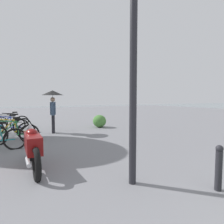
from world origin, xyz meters
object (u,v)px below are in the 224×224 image
at_px(motorcycle, 33,147).
at_px(bicycle_blue, 8,127).
at_px(bicycle_silver, 12,126).
at_px(bicycle_black, 11,122).
at_px(bicycle_white, 6,125).
at_px(bicycle_green, 14,134).
at_px(bollard_mid, 219,167).
at_px(bicycle_yellow, 12,132).
at_px(lamppost, 134,37).
at_px(pedestrian, 53,99).

distance_m(motorcycle, bicycle_blue, 4.90).
distance_m(bicycle_silver, bicycle_black, 1.53).
bearing_deg(bicycle_white, bicycle_green, -172.61).
bearing_deg(bicycle_green, motorcycle, -171.23).
distance_m(bicycle_green, bicycle_blue, 1.98).
bearing_deg(bicycle_silver, bicycle_white, 27.64).
bearing_deg(bicycle_blue, bicycle_black, -2.23).
distance_m(motorcycle, bicycle_silver, 5.35).
relative_size(motorcycle, bollard_mid, 2.61).
xyz_separation_m(bicycle_yellow, bicycle_black, (3.35, 0.08, 0.00)).
height_order(motorcycle, bollard_mid, motorcycle).
bearing_deg(lamppost, bicycle_blue, 19.60).
relative_size(bicycle_white, bollard_mid, 2.12).
xyz_separation_m(bicycle_white, pedestrian, (-1.34, -2.05, 1.24)).
relative_size(motorcycle, bicycle_silver, 1.23).
relative_size(bicycle_blue, bicycle_silver, 1.00).
relative_size(lamppost, bicycle_blue, 2.40).
xyz_separation_m(bicycle_blue, bicycle_black, (1.99, -0.08, 0.00)).
height_order(pedestrian, bollard_mid, pedestrian).
xyz_separation_m(bicycle_yellow, bicycle_silver, (1.83, 0.05, 0.00)).
height_order(bicycle_blue, pedestrian, pedestrian).
distance_m(bicycle_silver, bicycle_white, 0.56).
height_order(bicycle_green, pedestrian, pedestrian).
bearing_deg(motorcycle, bicycle_yellow, 8.45).
bearing_deg(bollard_mid, pedestrian, 13.17).
xyz_separation_m(motorcycle, bicycle_white, (5.81, 0.82, -0.14)).
height_order(bicycle_yellow, bollard_mid, bicycle_yellow).
bearing_deg(bicycle_green, bicycle_yellow, 6.91).
height_order(bicycle_white, bollard_mid, bicycle_white).
relative_size(bicycle_black, bollard_mid, 2.13).
bearing_deg(lamppost, bicycle_silver, 17.57).
bearing_deg(bicycle_yellow, lamppost, -157.34).
xyz_separation_m(bicycle_green, bicycle_black, (3.96, 0.16, 0.00)).
xyz_separation_m(bicycle_silver, pedestrian, (-0.84, -1.79, 1.24)).
height_order(lamppost, motorcycle, lamppost).
distance_m(lamppost, bicycle_black, 9.24).
height_order(lamppost, bicycle_blue, lamppost).
distance_m(bicycle_white, bollard_mid, 9.30).
relative_size(bicycle_yellow, bicycle_black, 0.99).
relative_size(bicycle_yellow, bicycle_silver, 1.00).
relative_size(lamppost, bicycle_green, 2.39).
bearing_deg(bicycle_blue, bicycle_white, 8.58).
height_order(lamppost, bicycle_yellow, lamppost).
relative_size(motorcycle, pedestrian, 1.07).
bearing_deg(lamppost, motorcycle, 43.52).
distance_m(lamppost, bicycle_blue, 7.44).
xyz_separation_m(bicycle_green, bicycle_yellow, (0.60, 0.07, 0.00)).
xyz_separation_m(bicycle_green, bollard_mid, (-5.60, -3.35, 0.08)).
distance_m(bicycle_green, bicycle_white, 2.95).
relative_size(motorcycle, bicycle_black, 1.23).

